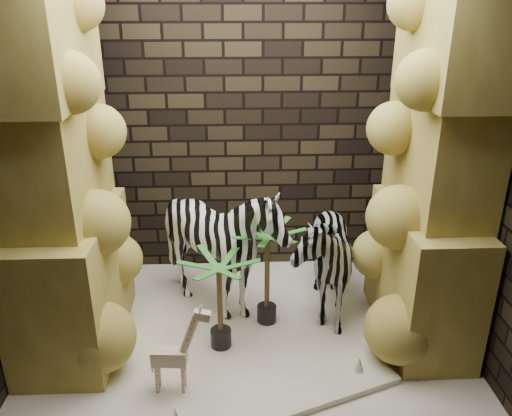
{
  "coord_description": "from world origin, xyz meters",
  "views": [
    {
      "loc": [
        -0.09,
        -3.6,
        2.66
      ],
      "look_at": [
        0.07,
        0.15,
        1.09
      ],
      "focal_mm": 36.08,
      "sensor_mm": 36.0,
      "label": 1
    }
  ],
  "objects_px": {
    "zebra_left": "(223,253)",
    "surfboard": "(291,394)",
    "palm_back": "(220,303)",
    "giraffe_toy": "(169,348)",
    "palm_front": "(267,275)",
    "zebra_right": "(319,244)"
  },
  "relations": [
    {
      "from": "zebra_left",
      "to": "surfboard",
      "type": "relative_size",
      "value": 0.8
    },
    {
      "from": "zebra_left",
      "to": "palm_back",
      "type": "relative_size",
      "value": 1.58
    },
    {
      "from": "zebra_left",
      "to": "giraffe_toy",
      "type": "xyz_separation_m",
      "value": [
        -0.37,
        -1.0,
        -0.22
      ]
    },
    {
      "from": "giraffe_toy",
      "to": "palm_back",
      "type": "distance_m",
      "value": 0.6
    },
    {
      "from": "palm_front",
      "to": "palm_back",
      "type": "relative_size",
      "value": 1.12
    },
    {
      "from": "zebra_left",
      "to": "palm_front",
      "type": "bearing_deg",
      "value": -29.19
    },
    {
      "from": "zebra_left",
      "to": "palm_back",
      "type": "distance_m",
      "value": 0.54
    },
    {
      "from": "zebra_right",
      "to": "surfboard",
      "type": "xyz_separation_m",
      "value": [
        -0.35,
        -1.14,
        -0.61
      ]
    },
    {
      "from": "zebra_right",
      "to": "surfboard",
      "type": "relative_size",
      "value": 0.8
    },
    {
      "from": "palm_back",
      "to": "surfboard",
      "type": "bearing_deg",
      "value": -49.95
    },
    {
      "from": "zebra_right",
      "to": "palm_back",
      "type": "relative_size",
      "value": 1.57
    },
    {
      "from": "zebra_right",
      "to": "palm_back",
      "type": "distance_m",
      "value": 1.04
    },
    {
      "from": "giraffe_toy",
      "to": "surfboard",
      "type": "distance_m",
      "value": 0.94
    },
    {
      "from": "zebra_left",
      "to": "palm_back",
      "type": "bearing_deg",
      "value": -95.24
    },
    {
      "from": "zebra_right",
      "to": "zebra_left",
      "type": "relative_size",
      "value": 1.0
    },
    {
      "from": "palm_front",
      "to": "surfboard",
      "type": "xyz_separation_m",
      "value": [
        0.12,
        -0.94,
        -0.43
      ]
    },
    {
      "from": "zebra_right",
      "to": "palm_front",
      "type": "height_order",
      "value": "zebra_right"
    },
    {
      "from": "palm_front",
      "to": "surfboard",
      "type": "distance_m",
      "value": 1.04
    },
    {
      "from": "palm_front",
      "to": "zebra_left",
      "type": "bearing_deg",
      "value": 153.77
    },
    {
      "from": "zebra_left",
      "to": "zebra_right",
      "type": "bearing_deg",
      "value": -1.45
    },
    {
      "from": "zebra_right",
      "to": "palm_back",
      "type": "bearing_deg",
      "value": -145.2
    },
    {
      "from": "giraffe_toy",
      "to": "palm_back",
      "type": "relative_size",
      "value": 0.9
    }
  ]
}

